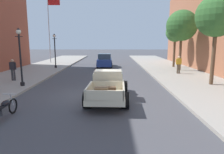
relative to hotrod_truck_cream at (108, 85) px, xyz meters
The scene contains 13 objects.
ground_plane 1.25m from the hotrod_truck_cream, 138.54° to the left, with size 140.00×140.00×0.00m, color #47474C.
sidewalk_right 6.57m from the hotrod_truck_cream, ahead, with size 5.50×64.00×0.15m, color #9E998E.
hotrod_truck_cream is the anchor object (origin of this frame).
motorcycle_parked 5.14m from the hotrod_truck_cream, 143.83° to the right, with size 0.62×2.12×0.93m.
car_background_blue 14.32m from the hotrod_truck_cream, 93.20° to the left, with size 1.93×4.33×1.65m.
pedestrian_sidewalk_left 8.68m from the hotrod_truck_cream, 148.65° to the left, with size 0.53×0.22×1.65m.
pedestrian_sidewalk_right 10.33m from the hotrod_truck_cream, 51.61° to the left, with size 0.53×0.22×1.65m.
street_lamp_near 6.67m from the hotrod_truck_cream, 155.79° to the left, with size 0.50×0.32×3.85m.
street_lamp_far 13.88m from the hotrod_truck_cream, 117.34° to the left, with size 0.50×0.32×3.85m.
flagpole 20.47m from the hotrod_truck_cream, 115.13° to the left, with size 1.74×0.16×9.16m.
street_tree_nearest 8.80m from the hotrod_truck_cream, 23.96° to the left, with size 2.78×2.78×6.03m.
street_tree_second 13.23m from the hotrod_truck_cream, 55.04° to the left, with size 3.12×3.12×6.12m.
street_tree_third 15.58m from the hotrod_truck_cream, 60.56° to the left, with size 2.16×2.16×5.09m.
Camera 1 is at (1.02, -11.42, 3.11)m, focal length 32.42 mm.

